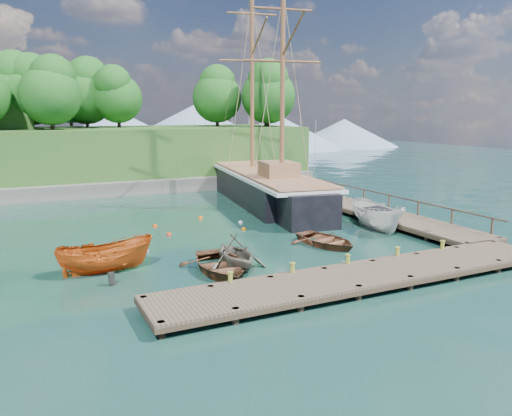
# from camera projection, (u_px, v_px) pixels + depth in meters

# --- Properties ---
(ground) EXTENTS (160.00, 160.00, 0.00)m
(ground) POSITION_uv_depth(u_px,v_px,m) (262.00, 254.00, 27.31)
(ground) COLOR #143C31
(ground) RESTS_ON ground
(dock_near) EXTENTS (20.00, 3.20, 1.10)m
(dock_near) POSITION_uv_depth(u_px,v_px,m) (366.00, 276.00, 22.32)
(dock_near) COLOR #43382A
(dock_near) RESTS_ON ground
(dock_east) EXTENTS (3.20, 24.00, 1.10)m
(dock_east) POSITION_uv_depth(u_px,v_px,m) (356.00, 207.00, 38.30)
(dock_east) COLOR #43382A
(dock_east) RESTS_ON ground
(bollard_0) EXTENTS (0.26, 0.26, 0.45)m
(bollard_0) POSITION_uv_depth(u_px,v_px,m) (231.00, 295.00, 21.10)
(bollard_0) COLOR olive
(bollard_0) RESTS_ON ground
(bollard_1) EXTENTS (0.26, 0.26, 0.45)m
(bollard_1) POSITION_uv_depth(u_px,v_px,m) (292.00, 285.00, 22.37)
(bollard_1) COLOR olive
(bollard_1) RESTS_ON ground
(bollard_2) EXTENTS (0.26, 0.26, 0.45)m
(bollard_2) POSITION_uv_depth(u_px,v_px,m) (347.00, 276.00, 23.64)
(bollard_2) COLOR olive
(bollard_2) RESTS_ON ground
(bollard_3) EXTENTS (0.26, 0.26, 0.45)m
(bollard_3) POSITION_uv_depth(u_px,v_px,m) (397.00, 267.00, 24.91)
(bollard_3) COLOR olive
(bollard_3) RESTS_ON ground
(bollard_4) EXTENTS (0.26, 0.26, 0.45)m
(bollard_4) POSITION_uv_depth(u_px,v_px,m) (441.00, 260.00, 26.18)
(bollard_4) COLOR olive
(bollard_4) RESTS_ON ground
(rowboat_0) EXTENTS (3.78, 5.06, 1.00)m
(rowboat_0) POSITION_uv_depth(u_px,v_px,m) (221.00, 272.00, 24.14)
(rowboat_0) COLOR #533420
(rowboat_0) RESTS_ON ground
(rowboat_1) EXTENTS (3.13, 3.61, 1.87)m
(rowboat_1) POSITION_uv_depth(u_px,v_px,m) (236.00, 269.00, 24.68)
(rowboat_1) COLOR #5F5B4E
(rowboat_1) RESTS_ON ground
(rowboat_2) EXTENTS (3.73, 4.68, 0.87)m
(rowboat_2) POSITION_uv_depth(u_px,v_px,m) (326.00, 246.00, 28.95)
(rowboat_2) COLOR brown
(rowboat_2) RESTS_ON ground
(motorboat_orange) EXTENTS (4.61, 1.75, 1.78)m
(motorboat_orange) POSITION_uv_depth(u_px,v_px,m) (107.00, 272.00, 24.13)
(motorboat_orange) COLOR #C25115
(motorboat_orange) RESTS_ON ground
(cabin_boat_white) EXTENTS (2.77, 5.66, 2.10)m
(cabin_boat_white) POSITION_uv_depth(u_px,v_px,m) (377.00, 230.00, 32.78)
(cabin_boat_white) COLOR silver
(cabin_boat_white) RESTS_ON ground
(schooner) EXTENTS (8.13, 27.86, 20.55)m
(schooner) POSITION_uv_depth(u_px,v_px,m) (266.00, 190.00, 42.25)
(schooner) COLOR black
(schooner) RESTS_ON ground
(mooring_buoy_0) EXTENTS (0.28, 0.28, 0.28)m
(mooring_buoy_0) POSITION_uv_depth(u_px,v_px,m) (146.00, 251.00, 27.75)
(mooring_buoy_0) COLOR white
(mooring_buoy_0) RESTS_ON ground
(mooring_buoy_1) EXTENTS (0.34, 0.34, 0.34)m
(mooring_buoy_1) POSITION_uv_depth(u_px,v_px,m) (169.00, 235.00, 31.39)
(mooring_buoy_1) COLOR red
(mooring_buoy_1) RESTS_ON ground
(mooring_buoy_2) EXTENTS (0.33, 0.33, 0.33)m
(mooring_buoy_2) POSITION_uv_depth(u_px,v_px,m) (244.00, 230.00, 32.74)
(mooring_buoy_2) COLOR #D16200
(mooring_buoy_2) RESTS_ON ground
(mooring_buoy_3) EXTENTS (0.30, 0.30, 0.30)m
(mooring_buoy_3) POSITION_uv_depth(u_px,v_px,m) (241.00, 223.00, 34.84)
(mooring_buoy_3) COLOR white
(mooring_buoy_3) RESTS_ON ground
(mooring_buoy_4) EXTENTS (0.33, 0.33, 0.33)m
(mooring_buoy_4) POSITION_uv_depth(u_px,v_px,m) (155.00, 227.00, 33.71)
(mooring_buoy_4) COLOR #E03D01
(mooring_buoy_4) RESTS_ON ground
(mooring_buoy_5) EXTENTS (0.37, 0.37, 0.37)m
(mooring_buoy_5) POSITION_uv_depth(u_px,v_px,m) (201.00, 219.00, 36.18)
(mooring_buoy_5) COLOR #D0560D
(mooring_buoy_5) RESTS_ON ground
(headland) EXTENTS (51.00, 19.31, 12.90)m
(headland) POSITION_uv_depth(u_px,v_px,m) (2.00, 134.00, 48.58)
(headland) COLOR #474744
(headland) RESTS_ON ground
(distant_ridge) EXTENTS (117.00, 40.00, 10.00)m
(distant_ridge) POSITION_uv_depth(u_px,v_px,m) (113.00, 130.00, 90.30)
(distant_ridge) COLOR #728CA5
(distant_ridge) RESTS_ON ground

